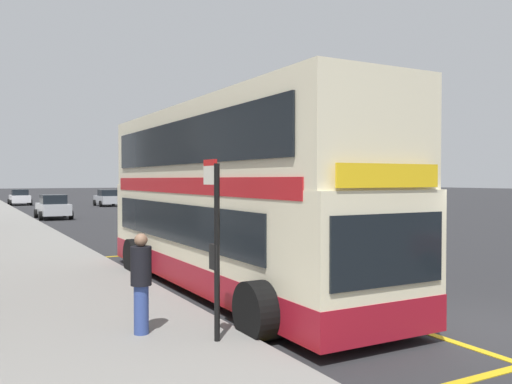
{
  "coord_description": "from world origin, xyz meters",
  "views": [
    {
      "loc": [
        -8.08,
        -6.54,
        2.67
      ],
      "look_at": [
        -0.84,
        6.63,
        2.31
      ],
      "focal_mm": 37.65,
      "sensor_mm": 36.0,
      "label": 1
    }
  ],
  "objects": [
    {
      "name": "ground_plane",
      "position": [
        0.0,
        32.0,
        0.0
      ],
      "size": [
        260.0,
        260.0,
        0.0
      ],
      "primitive_type": "plane",
      "color": "#28282B"
    },
    {
      "name": "parked_car_silver_far",
      "position": [
        4.53,
        47.01,
        0.8
      ],
      "size": [
        2.09,
        4.2,
        1.62
      ],
      "rotation": [
        0.0,
        0.0,
        3.16
      ],
      "color": "#B2B5BA",
      "rests_on": "ground"
    },
    {
      "name": "parked_car_white_across",
      "position": [
        -2.85,
        53.56,
        0.8
      ],
      "size": [
        2.09,
        4.2,
        1.62
      ],
      "rotation": [
        0.0,
        0.0,
        0.01
      ],
      "color": "silver",
      "rests_on": "ground"
    },
    {
      "name": "parked_car_silver_ahead",
      "position": [
        -2.69,
        31.65,
        0.8
      ],
      "size": [
        2.09,
        4.2,
        1.62
      ],
      "rotation": [
        0.0,
        0.0,
        0.03
      ],
      "color": "#B2B5BA",
      "rests_on": "ground"
    },
    {
      "name": "bus_stop_sign",
      "position": [
        -4.61,
        1.11,
        1.79
      ],
      "size": [
        0.09,
        0.51,
        2.84
      ],
      "color": "black",
      "rests_on": "pavement_near"
    },
    {
      "name": "pedestrian_waiting_near_sign",
      "position": [
        -5.53,
        1.97,
        1.03
      ],
      "size": [
        0.34,
        0.34,
        1.65
      ],
      "color": "#33478C",
      "rests_on": "pavement_near"
    },
    {
      "name": "double_decker_bus",
      "position": [
        -2.46,
        5.11,
        2.07
      ],
      "size": [
        3.23,
        11.17,
        4.4
      ],
      "color": "beige",
      "rests_on": "ground"
    },
    {
      "name": "bus_bay_markings",
      "position": [
        -2.49,
        5.09,
        0.01
      ],
      "size": [
        3.02,
        13.83,
        0.01
      ],
      "color": "gold",
      "rests_on": "ground"
    }
  ]
}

